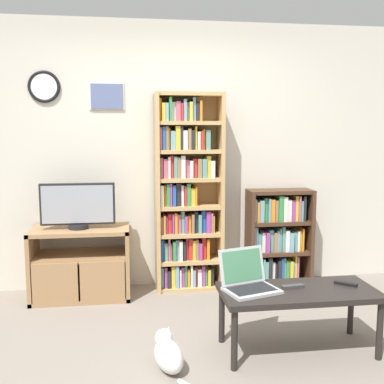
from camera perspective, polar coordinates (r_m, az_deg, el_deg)
The scene contains 11 objects.
ground_plane at distance 3.15m, azimuth 0.04°, elevation -21.56°, with size 18.00×18.00×0.00m, color gray.
wall_back at distance 4.48m, azimuth -3.11°, elevation 4.62°, with size 6.31×0.09×2.60m.
tv_stand at distance 4.35m, azimuth -13.91°, elevation -8.72°, with size 0.90×0.48×0.66m.
television at distance 4.22m, azimuth -14.29°, elevation -1.71°, with size 0.67×0.18×0.42m.
bookshelf_tall at distance 4.36m, azimuth -0.75°, elevation -0.38°, with size 0.65×0.30×1.91m.
bookshelf_short at distance 4.66m, azimuth 10.74°, elevation -5.66°, with size 0.65×0.27×0.96m.
coffee_table at distance 3.30m, azimuth 13.36°, elevation -12.75°, with size 1.09×0.49×0.45m.
laptop at distance 3.21m, azimuth 7.09°, elevation -11.01°, with size 0.42×0.39×0.27m.
remote_near_laptop at distance 3.31m, azimuth 12.66°, elevation -11.62°, with size 0.16×0.06×0.02m.
remote_far_from_laptop at distance 3.47m, azimuth 18.95°, elevation -10.94°, with size 0.15×0.13×0.02m.
cat at distance 3.10m, azimuth -3.06°, elevation -19.83°, with size 0.35×0.53×0.26m.
Camera 1 is at (-0.38, -2.73, 1.54)m, focal length 42.00 mm.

